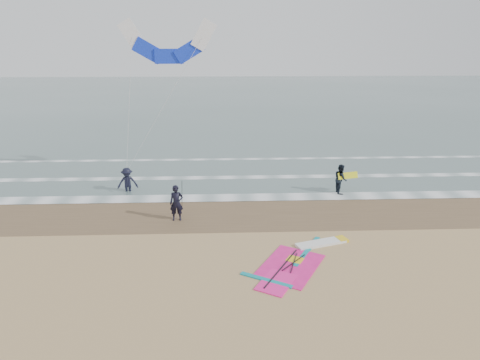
{
  "coord_description": "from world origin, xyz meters",
  "views": [
    {
      "loc": [
        -2.25,
        -15.36,
        9.08
      ],
      "look_at": [
        -1.46,
        5.0,
        2.2
      ],
      "focal_mm": 32.0,
      "sensor_mm": 36.0,
      "label": 1
    }
  ],
  "objects_px": {
    "person_walking": "(341,179)",
    "person_wading": "(127,177)",
    "windsurf_rig": "(300,259)",
    "person_standing": "(176,203)",
    "surf_kite": "(168,46)"
  },
  "relations": [
    {
      "from": "person_walking",
      "to": "person_wading",
      "type": "distance_m",
      "value": 12.93
    },
    {
      "from": "person_walking",
      "to": "windsurf_rig",
      "type": "bearing_deg",
      "value": 151.95
    },
    {
      "from": "windsurf_rig",
      "to": "person_wading",
      "type": "relative_size",
      "value": 2.73
    },
    {
      "from": "person_standing",
      "to": "person_walking",
      "type": "relative_size",
      "value": 1.05
    },
    {
      "from": "windsurf_rig",
      "to": "person_standing",
      "type": "relative_size",
      "value": 2.74
    },
    {
      "from": "person_wading",
      "to": "surf_kite",
      "type": "bearing_deg",
      "value": 32.87
    },
    {
      "from": "person_walking",
      "to": "surf_kite",
      "type": "bearing_deg",
      "value": 71.1
    },
    {
      "from": "person_standing",
      "to": "person_wading",
      "type": "relative_size",
      "value": 1.0
    },
    {
      "from": "person_standing",
      "to": "surf_kite",
      "type": "height_order",
      "value": "surf_kite"
    },
    {
      "from": "person_walking",
      "to": "person_wading",
      "type": "bearing_deg",
      "value": 84.33
    },
    {
      "from": "person_standing",
      "to": "person_wading",
      "type": "bearing_deg",
      "value": 123.92
    },
    {
      "from": "person_standing",
      "to": "person_wading",
      "type": "xyz_separation_m",
      "value": [
        -3.43,
        4.34,
        0.0
      ]
    },
    {
      "from": "windsurf_rig",
      "to": "person_walking",
      "type": "bearing_deg",
      "value": 64.71
    },
    {
      "from": "person_standing",
      "to": "person_wading",
      "type": "distance_m",
      "value": 5.53
    },
    {
      "from": "windsurf_rig",
      "to": "person_standing",
      "type": "bearing_deg",
      "value": 141.93
    }
  ]
}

